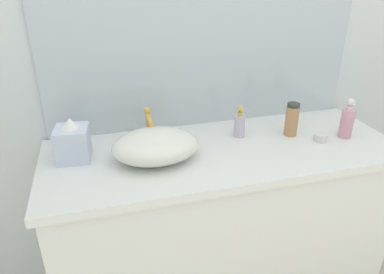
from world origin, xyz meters
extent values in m
cube|color=silver|center=(0.00, 0.73, 1.30)|extent=(6.00, 0.06, 2.60)
cube|color=white|center=(-0.12, 0.41, 0.43)|extent=(1.44, 0.52, 0.86)
cube|color=silver|center=(-0.12, 0.41, 0.88)|extent=(1.48, 0.56, 0.03)
ellipsoid|color=silver|center=(-0.41, 0.39, 0.95)|extent=(0.34, 0.26, 0.12)
cylinder|color=gold|center=(-0.41, 0.56, 0.96)|extent=(0.03, 0.03, 0.13)
cylinder|color=gold|center=(-0.41, 0.51, 1.01)|extent=(0.02, 0.09, 0.02)
sphere|color=gold|center=(-0.41, 0.57, 1.03)|extent=(0.03, 0.03, 0.03)
cylinder|color=#D290A1|center=(0.44, 0.37, 0.96)|extent=(0.06, 0.06, 0.13)
cylinder|color=silver|center=(0.44, 0.37, 1.03)|extent=(0.03, 0.03, 0.02)
sphere|color=silver|center=(0.44, 0.37, 1.06)|extent=(0.03, 0.03, 0.03)
cylinder|color=silver|center=(0.44, 0.36, 1.06)|extent=(0.02, 0.02, 0.02)
cylinder|color=#B28053|center=(0.21, 0.46, 0.96)|extent=(0.06, 0.06, 0.13)
cylinder|color=#313731|center=(0.21, 0.46, 1.03)|extent=(0.05, 0.05, 0.02)
cylinder|color=#C0B2CB|center=(-0.01, 0.50, 0.94)|extent=(0.05, 0.05, 0.10)
cylinder|color=gold|center=(-0.01, 0.50, 1.00)|extent=(0.02, 0.02, 0.02)
sphere|color=gold|center=(-0.01, 0.50, 1.02)|extent=(0.03, 0.03, 0.03)
cylinder|color=gold|center=(-0.01, 0.49, 1.02)|extent=(0.01, 0.02, 0.01)
cube|color=silver|center=(-0.71, 0.48, 0.96)|extent=(0.14, 0.14, 0.13)
cone|color=white|center=(-0.71, 0.48, 1.04)|extent=(0.07, 0.07, 0.04)
cylinder|color=silver|center=(0.31, 0.36, 0.91)|extent=(0.05, 0.05, 0.03)
camera|label=1|loc=(-0.60, -0.84, 1.59)|focal=33.67mm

